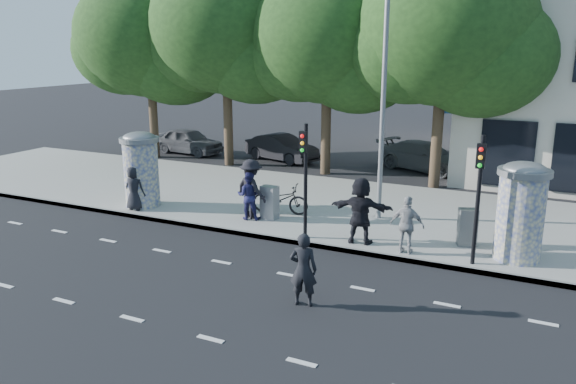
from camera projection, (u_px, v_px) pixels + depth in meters
The scene contains 26 objects.
ground at pixel (262, 296), 13.15m from camera, with size 120.00×120.00×0.00m, color black.
sidewalk at pixel (363, 211), 19.68m from camera, with size 40.00×8.00×0.15m, color gray.
curb at pixel (320, 246), 16.23m from camera, with size 40.00×0.10×0.16m, color slate.
lane_dash_near at pixel (211, 339), 11.23m from camera, with size 32.00×0.12×0.01m, color silver.
lane_dash_far at pixel (288, 275), 14.37m from camera, with size 32.00×0.12×0.01m, color silver.
ad_column_left at pixel (141, 168), 19.69m from camera, with size 1.36×1.36×2.65m.
ad_column_right at pixel (521, 209), 14.70m from camera, with size 1.36×1.36×2.65m.
traffic_pole_near at pixel (305, 170), 16.14m from camera, with size 0.22×0.31×3.40m.
traffic_pole_far at pixel (479, 187), 14.15m from camera, with size 0.22×0.31×3.40m.
street_lamp at pixel (384, 75), 17.39m from camera, with size 0.25×0.93×8.00m.
tree_far_left at pixel (148, 35), 27.91m from camera, with size 7.20×7.20×9.26m.
tree_mid_left at pixel (226, 27), 25.95m from camera, with size 7.20×7.20×9.57m.
tree_near_left at pixel (328, 36), 24.15m from camera, with size 6.80×6.80×8.97m.
tree_center at pixel (444, 29), 21.66m from camera, with size 7.00×7.00×9.30m.
ped_a at pixel (134, 188), 19.34m from camera, with size 0.76×0.49×1.55m, color black.
ped_c at pixel (249, 196), 18.30m from camera, with size 0.77×0.60×1.59m, color #1E1D4A.
ped_d at pixel (251, 189), 18.40m from camera, with size 1.27×0.73×1.96m, color black.
ped_e at pixel (407, 225), 15.26m from camera, with size 0.95×0.54×1.62m, color #97989A.
ped_f at pixel (361, 211), 16.02m from camera, with size 1.80×0.65×1.95m, color black.
man_road at pixel (303, 270), 12.51m from camera, with size 0.62×0.41×1.71m, color black.
bicycle at pixel (280, 199), 18.98m from camera, with size 1.95×0.68×1.02m, color black.
cabinet_left at pixel (270, 202), 18.39m from camera, with size 0.53×0.38×1.11m, color gray.
cabinet_right at pixel (467, 227), 15.93m from camera, with size 0.51×0.37×1.08m, color slate.
car_left at pixel (189, 141), 30.31m from camera, with size 4.01×1.61×1.37m, color #48494E.
car_mid at pixel (282, 148), 28.38m from camera, with size 4.02×1.40×1.33m, color black.
car_right at pixel (425, 156), 26.18m from camera, with size 4.60×1.87×1.33m, color #515558.
Camera 1 is at (5.76, -10.66, 5.70)m, focal length 35.00 mm.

